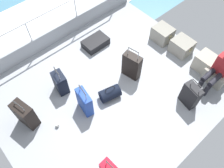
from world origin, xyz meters
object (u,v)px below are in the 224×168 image
at_px(cargo_crate_2, 208,64).
at_px(suitcase_6, 25,115).
at_px(paper_cup, 57,125).
at_px(cargo_crate_0, 162,34).
at_px(suitcase_4, 60,83).
at_px(suitcase_3, 190,95).
at_px(passenger_seated, 219,69).
at_px(cargo_crate_1, 182,46).
at_px(duffel_bag, 110,93).
at_px(suitcase_2, 85,102).
at_px(suitcase_5, 132,66).
at_px(cargo_crate_3, 217,75).
at_px(suitcase_1, 96,43).

bearing_deg(cargo_crate_2, suitcase_6, -112.62).
xyz_separation_m(cargo_crate_2, paper_cup, (-1.20, -3.64, -0.16)).
distance_m(cargo_crate_0, suitcase_4, 3.02).
height_order(cargo_crate_0, paper_cup, cargo_crate_0).
xyz_separation_m(cargo_crate_2, suitcase_3, (0.29, -1.10, 0.09)).
bearing_deg(passenger_seated, cargo_crate_2, 141.82).
distance_m(cargo_crate_1, duffel_bag, 2.34).
xyz_separation_m(suitcase_2, suitcase_4, (-0.78, -0.10, -0.03)).
distance_m(cargo_crate_2, suitcase_5, 1.89).
distance_m(passenger_seated, paper_cup, 3.74).
relative_size(cargo_crate_3, suitcase_2, 0.70).
relative_size(passenger_seated, suitcase_4, 1.42).
relative_size(suitcase_4, paper_cup, 7.44).
relative_size(cargo_crate_1, suitcase_4, 0.74).
distance_m(cargo_crate_1, suitcase_3, 1.56).
bearing_deg(suitcase_3, suitcase_1, -170.97).
bearing_deg(paper_cup, suitcase_6, -140.86).
height_order(cargo_crate_2, passenger_seated, passenger_seated).
distance_m(suitcase_6, duffel_bag, 1.86).
bearing_deg(suitcase_6, duffel_bag, 67.91).
relative_size(cargo_crate_0, suitcase_4, 0.72).
relative_size(cargo_crate_1, suitcase_1, 0.81).
height_order(cargo_crate_2, suitcase_3, suitcase_3).
xyz_separation_m(cargo_crate_0, suitcase_3, (1.72, -1.06, 0.10)).
xyz_separation_m(suitcase_5, suitcase_6, (-0.55, -2.52, -0.02)).
distance_m(suitcase_3, suitcase_4, 2.91).
xyz_separation_m(cargo_crate_1, passenger_seated, (1.13, -0.26, 0.36)).
xyz_separation_m(cargo_crate_1, suitcase_6, (-0.88, -4.04, 0.14)).
bearing_deg(suitcase_2, suitcase_6, -117.11).
bearing_deg(passenger_seated, cargo_crate_3, 90.00).
xyz_separation_m(cargo_crate_3, suitcase_4, (-2.22, -2.95, 0.10)).
bearing_deg(paper_cup, cargo_crate_2, 71.81).
relative_size(cargo_crate_1, duffel_bag, 1.05).
distance_m(cargo_crate_1, cargo_crate_3, 1.14).
relative_size(suitcase_1, duffel_bag, 1.30).
bearing_deg(paper_cup, cargo_crate_0, 93.77).
relative_size(cargo_crate_0, cargo_crate_1, 0.98).
distance_m(suitcase_3, suitcase_6, 3.53).
bearing_deg(suitcase_2, passenger_seated, 61.58).
bearing_deg(cargo_crate_3, suitcase_1, -152.46).
xyz_separation_m(cargo_crate_3, suitcase_1, (-2.80, -1.46, -0.08)).
distance_m(cargo_crate_2, paper_cup, 3.83).
bearing_deg(cargo_crate_3, paper_cup, -113.20).
distance_m(cargo_crate_1, suitcase_4, 3.23).
distance_m(cargo_crate_3, suitcase_2, 3.20).
height_order(cargo_crate_2, suitcase_6, suitcase_6).
height_order(suitcase_6, paper_cup, suitcase_6).
relative_size(suitcase_5, suitcase_6, 1.18).
xyz_separation_m(suitcase_5, duffel_bag, (0.14, -0.81, -0.20)).
bearing_deg(passenger_seated, paper_cup, -114.29).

